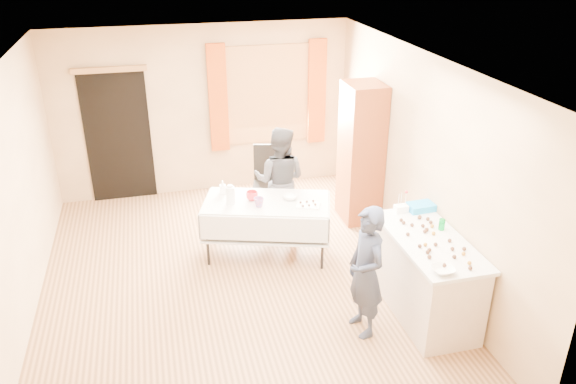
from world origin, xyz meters
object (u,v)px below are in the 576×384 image
object	(u,v)px
cabinet	(361,154)
counter	(425,276)
chair	(268,195)
girl	(366,272)
woman	(280,180)
party_table	(267,223)

from	to	relation	value
cabinet	counter	size ratio (longest dim) A/B	1.34
chair	girl	xyz separation A→B (m)	(0.39, -2.84, 0.40)
girl	counter	bearing A→B (deg)	93.36
cabinet	woman	size ratio (longest dim) A/B	1.32
chair	girl	world-z (taller)	girl
cabinet	chair	xyz separation A→B (m)	(-1.24, 0.43, -0.69)
woman	chair	bearing A→B (deg)	-57.87
girl	woman	size ratio (longest dim) A/B	0.95
woman	girl	bearing A→B (deg)	123.83
chair	woman	bearing A→B (deg)	-68.04
counter	party_table	xyz separation A→B (m)	(-1.39, 1.60, -0.01)
party_table	girl	distance (m)	1.88
party_table	girl	bearing A→B (deg)	-52.14
cabinet	counter	xyz separation A→B (m)	(-0.10, -2.27, -0.54)
counter	chair	distance (m)	2.93
party_table	girl	world-z (taller)	girl
cabinet	girl	xyz separation A→B (m)	(-0.85, -2.41, -0.28)
girl	chair	bearing A→B (deg)	-179.66
girl	party_table	bearing A→B (deg)	-167.35
counter	girl	xyz separation A→B (m)	(-0.75, -0.14, 0.26)
party_table	woman	world-z (taller)	woman
counter	girl	bearing A→B (deg)	-169.19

